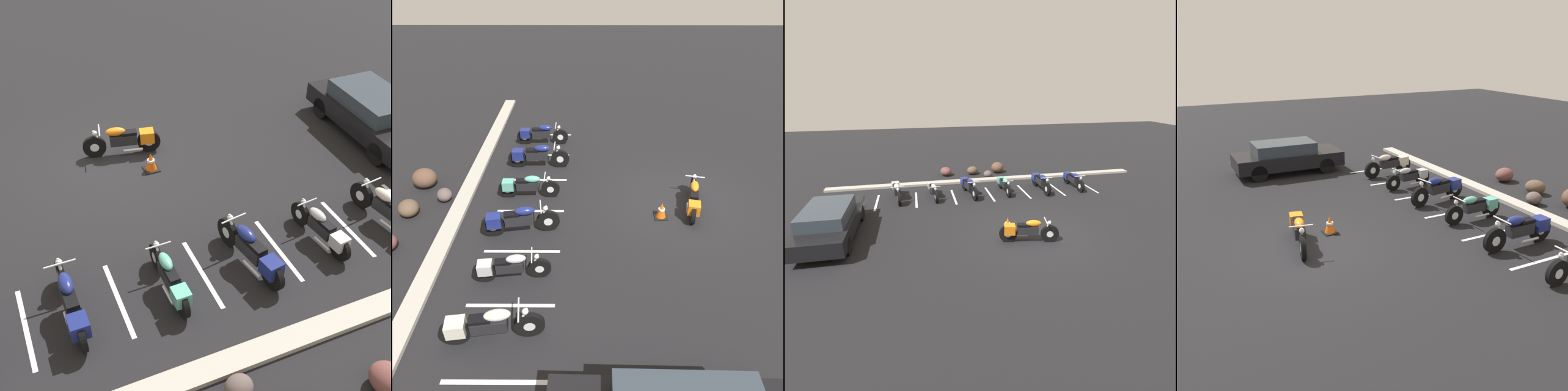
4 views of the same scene
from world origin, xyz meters
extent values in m
plane|color=black|center=(0.00, 0.00, 0.00)|extent=(60.00, 60.00, 0.00)
cylinder|color=black|center=(0.40, -0.47, 0.32)|extent=(0.65, 0.25, 0.64)
cylinder|color=silver|center=(0.40, -0.47, 0.32)|extent=(0.26, 0.17, 0.24)
cylinder|color=black|center=(-1.08, -0.15, 0.32)|extent=(0.65, 0.25, 0.64)
cylinder|color=silver|center=(-1.08, -0.15, 0.32)|extent=(0.26, 0.17, 0.24)
cube|color=black|center=(-0.39, -0.30, 0.47)|extent=(0.78, 0.42, 0.29)
ellipsoid|color=orange|center=(-0.20, -0.34, 0.73)|extent=(0.59, 0.36, 0.23)
cube|color=black|center=(-0.55, -0.26, 0.66)|extent=(0.47, 0.32, 0.08)
cube|color=orange|center=(-1.03, -0.16, 0.50)|extent=(0.45, 0.42, 0.33)
cylinder|color=silver|center=(0.28, -0.44, 0.57)|extent=(0.26, 0.11, 0.52)
cylinder|color=silver|center=(0.22, -0.43, 0.83)|extent=(0.16, 0.60, 0.04)
sphere|color=silver|center=(0.35, -0.46, 0.75)|extent=(0.14, 0.14, 0.14)
cylinder|color=silver|center=(-0.60, -0.12, 0.18)|extent=(0.54, 0.18, 0.07)
cylinder|color=black|center=(-5.05, 4.24, 0.33)|extent=(0.21, 0.67, 0.66)
cylinder|color=silver|center=(-5.05, 4.24, 0.33)|extent=(0.16, 0.27, 0.25)
cube|color=black|center=(-5.16, 5.06, 0.48)|extent=(0.38, 0.79, 0.30)
ellipsoid|color=beige|center=(-5.13, 4.86, 0.75)|extent=(0.33, 0.59, 0.24)
cylinder|color=silver|center=(-5.07, 4.36, 0.59)|extent=(0.10, 0.27, 0.53)
cylinder|color=silver|center=(-5.07, 4.42, 0.85)|extent=(0.62, 0.12, 0.04)
sphere|color=silver|center=(-5.06, 4.29, 0.77)|extent=(0.14, 0.14, 0.14)
cylinder|color=silver|center=(-5.06, 5.33, 0.18)|extent=(0.14, 0.56, 0.07)
cylinder|color=black|center=(-3.32, 4.21, 0.29)|extent=(0.17, 0.59, 0.58)
cylinder|color=silver|center=(-3.32, 4.21, 0.29)|extent=(0.14, 0.23, 0.22)
cylinder|color=black|center=(-3.48, 5.58, 0.29)|extent=(0.17, 0.59, 0.58)
cylinder|color=silver|center=(-3.48, 5.58, 0.29)|extent=(0.14, 0.23, 0.22)
cube|color=black|center=(-3.41, 4.94, 0.42)|extent=(0.32, 0.70, 0.27)
ellipsoid|color=#B7B7BC|center=(-3.39, 4.76, 0.66)|extent=(0.29, 0.52, 0.21)
cube|color=black|center=(-3.43, 5.09, 0.60)|extent=(0.26, 0.41, 0.07)
cube|color=#B7B7BC|center=(-3.48, 5.53, 0.45)|extent=(0.36, 0.39, 0.30)
cylinder|color=silver|center=(-3.34, 4.32, 0.52)|extent=(0.08, 0.24, 0.47)
cylinder|color=silver|center=(-3.34, 4.37, 0.75)|extent=(0.55, 0.10, 0.03)
sphere|color=silver|center=(-3.33, 4.26, 0.68)|extent=(0.12, 0.12, 0.12)
cylinder|color=silver|center=(-3.31, 5.17, 0.16)|extent=(0.12, 0.49, 0.06)
cylinder|color=black|center=(-1.45, 4.16, 0.34)|extent=(0.23, 0.68, 0.67)
cylinder|color=silver|center=(-1.45, 4.16, 0.34)|extent=(0.17, 0.27, 0.26)
cylinder|color=black|center=(-1.71, 5.73, 0.34)|extent=(0.23, 0.68, 0.67)
cylinder|color=silver|center=(-1.71, 5.73, 0.34)|extent=(0.17, 0.27, 0.26)
cube|color=black|center=(-1.59, 5.00, 0.49)|extent=(0.41, 0.81, 0.31)
ellipsoid|color=navy|center=(-1.56, 4.79, 0.76)|extent=(0.35, 0.61, 0.24)
cube|color=black|center=(-1.62, 5.17, 0.69)|extent=(0.31, 0.48, 0.08)
cube|color=navy|center=(-1.70, 5.68, 0.52)|extent=(0.43, 0.46, 0.35)
cylinder|color=silver|center=(-1.47, 4.29, 0.60)|extent=(0.10, 0.27, 0.54)
cylinder|color=silver|center=(-1.48, 4.35, 0.87)|extent=(0.63, 0.14, 0.04)
sphere|color=silver|center=(-1.46, 4.22, 0.79)|extent=(0.14, 0.14, 0.14)
cylinder|color=silver|center=(-1.49, 5.27, 0.19)|extent=(0.16, 0.57, 0.07)
cylinder|color=black|center=(0.29, 4.25, 0.30)|extent=(0.12, 0.60, 0.60)
cylinder|color=silver|center=(0.29, 4.25, 0.30)|extent=(0.12, 0.23, 0.23)
cylinder|color=black|center=(0.27, 5.66, 0.30)|extent=(0.12, 0.60, 0.60)
cylinder|color=silver|center=(0.27, 5.66, 0.30)|extent=(0.12, 0.23, 0.23)
cube|color=black|center=(0.28, 5.00, 0.44)|extent=(0.27, 0.70, 0.27)
ellipsoid|color=#59B29E|center=(0.28, 4.82, 0.68)|extent=(0.25, 0.52, 0.22)
cube|color=black|center=(0.28, 5.16, 0.62)|extent=(0.23, 0.41, 0.07)
cube|color=#59B29E|center=(0.27, 5.62, 0.47)|extent=(0.34, 0.37, 0.31)
cylinder|color=silver|center=(0.29, 4.36, 0.54)|extent=(0.06, 0.24, 0.49)
cylinder|color=silver|center=(0.29, 4.41, 0.78)|extent=(0.57, 0.04, 0.03)
sphere|color=silver|center=(0.29, 4.29, 0.70)|extent=(0.13, 0.13, 0.13)
cylinder|color=silver|center=(0.41, 5.23, 0.17)|extent=(0.07, 0.50, 0.06)
cylinder|color=black|center=(2.29, 4.05, 0.34)|extent=(0.13, 0.68, 0.68)
cylinder|color=silver|center=(2.29, 4.05, 0.34)|extent=(0.13, 0.26, 0.26)
cylinder|color=black|center=(2.28, 5.65, 0.34)|extent=(0.13, 0.68, 0.68)
cylinder|color=silver|center=(2.28, 5.65, 0.34)|extent=(0.13, 0.26, 0.26)
cube|color=black|center=(2.28, 4.90, 0.49)|extent=(0.29, 0.78, 0.31)
ellipsoid|color=navy|center=(2.28, 4.70, 0.77)|extent=(0.27, 0.58, 0.25)
cube|color=black|center=(2.28, 5.08, 0.70)|extent=(0.25, 0.45, 0.08)
cube|color=navy|center=(2.28, 5.60, 0.52)|extent=(0.37, 0.41, 0.35)
cylinder|color=silver|center=(2.29, 4.18, 0.61)|extent=(0.06, 0.27, 0.55)
cylinder|color=silver|center=(2.29, 4.24, 0.87)|extent=(0.64, 0.04, 0.04)
sphere|color=silver|center=(2.29, 4.11, 0.79)|extent=(0.14, 0.14, 0.14)
cylinder|color=silver|center=(2.43, 5.16, 0.19)|extent=(0.08, 0.57, 0.07)
cylinder|color=black|center=(-6.58, 2.90, 0.32)|extent=(0.23, 0.64, 0.64)
cylinder|color=black|center=(-8.21, 0.18, 0.32)|extent=(0.23, 0.64, 0.64)
cylinder|color=black|center=(-6.63, 0.15, 0.32)|extent=(0.23, 0.64, 0.64)
cube|color=black|center=(-7.39, 1.54, 0.56)|extent=(1.88, 4.33, 0.55)
cube|color=#2D3842|center=(-7.39, 1.39, 1.06)|extent=(1.55, 2.43, 0.45)
cube|color=#A8A399|center=(0.00, 7.09, 0.06)|extent=(18.00, 0.50, 0.12)
ellipsoid|color=#574947|center=(0.05, 7.70, 0.22)|extent=(0.63, 0.60, 0.43)
ellipsoid|color=brown|center=(-2.39, 8.63, 0.26)|extent=(0.85, 0.94, 0.53)
cube|color=black|center=(-0.82, 0.75, 0.01)|extent=(0.40, 0.40, 0.03)
cone|color=#EA590F|center=(-0.82, 0.75, 0.26)|extent=(0.32, 0.32, 0.53)
cylinder|color=white|center=(-0.82, 0.75, 0.29)|extent=(0.20, 0.20, 0.06)
cube|color=white|center=(-4.27, 4.82, 0.00)|extent=(0.10, 2.10, 0.00)
cube|color=white|center=(-2.40, 4.82, 0.00)|extent=(0.10, 2.10, 0.00)
cube|color=white|center=(-0.53, 4.82, 0.00)|extent=(0.10, 2.10, 0.00)
cube|color=white|center=(1.33, 4.82, 0.00)|extent=(0.10, 2.10, 0.00)
cube|color=white|center=(3.20, 4.82, 0.00)|extent=(0.10, 2.10, 0.00)
camera|label=1|loc=(2.81, 12.26, 8.53)|focal=50.00mm
camera|label=2|loc=(-10.21, 2.97, 7.20)|focal=35.00mm
camera|label=3|loc=(-4.13, -9.54, 5.47)|focal=28.00mm
camera|label=4|loc=(10.42, -3.60, 5.27)|focal=42.00mm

